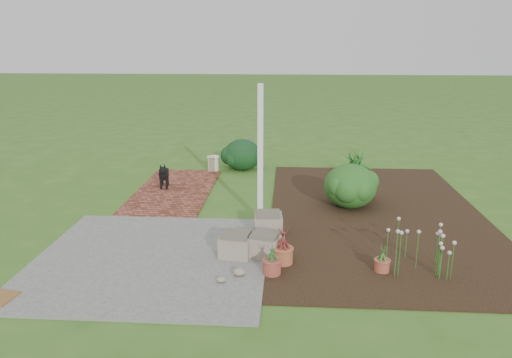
# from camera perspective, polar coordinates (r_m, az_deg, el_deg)

# --- Properties ---
(ground) EXTENTS (80.00, 80.00, 0.00)m
(ground) POSITION_cam_1_polar(r_m,az_deg,el_deg) (9.23, -1.41, -4.83)
(ground) COLOR #36631F
(ground) RESTS_ON ground
(concrete_patio) EXTENTS (3.50, 3.50, 0.04)m
(concrete_patio) POSITION_cam_1_polar(r_m,az_deg,el_deg) (7.85, -11.84, -8.85)
(concrete_patio) COLOR #5A5A58
(concrete_patio) RESTS_ON ground
(brick_path) EXTENTS (1.60, 3.50, 0.04)m
(brick_path) POSITION_cam_1_polar(r_m,az_deg,el_deg) (11.13, -9.33, -1.32)
(brick_path) COLOR #5A2B1C
(brick_path) RESTS_ON ground
(garden_bed) EXTENTS (4.00, 7.00, 0.03)m
(garden_bed) POSITION_cam_1_polar(r_m,az_deg,el_deg) (9.81, 13.60, -3.94)
(garden_bed) COLOR black
(garden_bed) RESTS_ON ground
(veranda_post) EXTENTS (0.10, 0.10, 2.50)m
(veranda_post) POSITION_cam_1_polar(r_m,az_deg,el_deg) (8.95, 0.51, 2.86)
(veranda_post) COLOR white
(veranda_post) RESTS_ON ground
(stone_trough_near) EXTENTS (0.53, 0.53, 0.31)m
(stone_trough_near) POSITION_cam_1_polar(r_m,az_deg,el_deg) (7.70, -2.25, -7.60)
(stone_trough_near) COLOR gray
(stone_trough_near) RESTS_ON concrete_patio
(stone_trough_mid) EXTENTS (0.58, 0.58, 0.32)m
(stone_trough_mid) POSITION_cam_1_polar(r_m,az_deg,el_deg) (7.68, 1.11, -7.61)
(stone_trough_mid) COLOR gray
(stone_trough_mid) RESTS_ON concrete_patio
(stone_trough_far) EXTENTS (0.50, 0.50, 0.31)m
(stone_trough_far) POSITION_cam_1_polar(r_m,az_deg,el_deg) (8.54, 1.42, -5.15)
(stone_trough_far) COLOR gray
(stone_trough_far) RESTS_ON concrete_patio
(black_dog) EXTENTS (0.25, 0.61, 0.53)m
(black_dog) POSITION_cam_1_polar(r_m,az_deg,el_deg) (11.23, -10.49, 0.56)
(black_dog) COLOR black
(black_dog) RESTS_ON brick_path
(cream_ceramic_urn) EXTENTS (0.34, 0.34, 0.36)m
(cream_ceramic_urn) POSITION_cam_1_polar(r_m,az_deg,el_deg) (12.60, -4.92, 1.78)
(cream_ceramic_urn) COLOR #F0E8C6
(cream_ceramic_urn) RESTS_ON brick_path
(evergreen_shrub) EXTENTS (1.24, 1.24, 0.88)m
(evergreen_shrub) POSITION_cam_1_polar(r_m,az_deg,el_deg) (10.00, 10.74, -0.65)
(evergreen_shrub) COLOR #1B3F0C
(evergreen_shrub) RESTS_ON garden_bed
(agapanthus_clump_back) EXTENTS (1.03, 1.03, 0.77)m
(agapanthus_clump_back) POSITION_cam_1_polar(r_m,az_deg,el_deg) (10.63, 11.95, -0.04)
(agapanthus_clump_back) COLOR #1B3D12
(agapanthus_clump_back) RESTS_ON garden_bed
(agapanthus_clump_front) EXTENTS (1.15, 1.15, 0.83)m
(agapanthus_clump_front) POSITION_cam_1_polar(r_m,az_deg,el_deg) (12.17, 11.32, 2.12)
(agapanthus_clump_front) COLOR #0F3915
(agapanthus_clump_front) RESTS_ON garden_bed
(pink_flower_patch) EXTENTS (1.21, 1.21, 0.68)m
(pink_flower_patch) POSITION_cam_1_polar(r_m,az_deg,el_deg) (7.55, 18.41, -7.49)
(pink_flower_patch) COLOR #113D0F
(pink_flower_patch) RESTS_ON garden_bed
(terracotta_pot_bronze) EXTENTS (0.38, 0.38, 0.24)m
(terracotta_pot_bronze) POSITION_cam_1_polar(r_m,az_deg,el_deg) (7.48, 3.06, -8.69)
(terracotta_pot_bronze) COLOR #A35937
(terracotta_pot_bronze) RESTS_ON garden_bed
(terracotta_pot_small_left) EXTENTS (0.23, 0.23, 0.18)m
(terracotta_pot_small_left) POSITION_cam_1_polar(r_m,az_deg,el_deg) (7.46, 14.21, -9.53)
(terracotta_pot_small_left) COLOR #A44D37
(terracotta_pot_small_left) RESTS_ON garden_bed
(terracotta_pot_small_right) EXTENTS (0.33, 0.33, 0.22)m
(terracotta_pot_small_right) POSITION_cam_1_polar(r_m,az_deg,el_deg) (7.15, 1.83, -9.99)
(terracotta_pot_small_right) COLOR #9B4434
(terracotta_pot_small_right) RESTS_ON garden_bed
(purple_flowering_bush) EXTENTS (1.18, 1.18, 0.80)m
(purple_flowering_bush) POSITION_cam_1_polar(r_m,az_deg,el_deg) (12.80, -1.59, 2.89)
(purple_flowering_bush) COLOR black
(purple_flowering_bush) RESTS_ON ground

